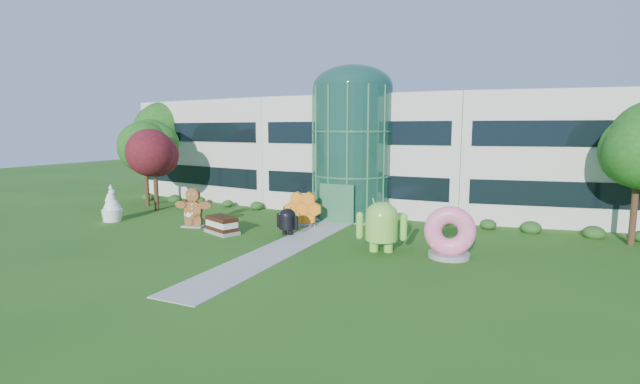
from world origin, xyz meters
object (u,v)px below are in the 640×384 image
at_px(donut, 450,231).
at_px(gingerbread, 193,207).
at_px(android_green, 382,222).
at_px(android_black, 287,219).

bearing_deg(donut, gingerbread, 168.19).
distance_m(donut, gingerbread, 17.26).
height_order(android_green, donut, android_green).
relative_size(android_black, gingerbread, 0.68).
height_order(android_green, gingerbread, android_green).
bearing_deg(android_green, android_black, 153.50).
distance_m(android_black, gingerbread, 7.07).
xyz_separation_m(donut, gingerbread, (-17.25, 0.56, -0.03)).
bearing_deg(android_black, donut, 4.73).
xyz_separation_m(android_green, android_black, (-6.62, 1.44, -0.64)).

